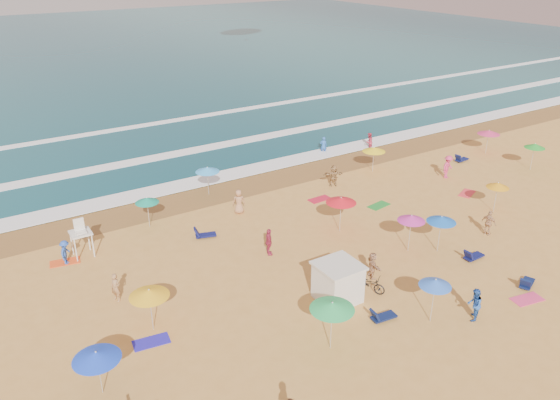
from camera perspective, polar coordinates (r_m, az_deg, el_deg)
ground at (r=33.44m, az=6.67°, el=-5.68°), size 220.00×220.00×0.00m
ocean at (r=109.07m, az=-22.76°, el=14.00°), size 220.00×140.00×0.18m
wet_sand at (r=42.76m, az=-3.76°, el=1.50°), size 220.00×220.00×0.00m
surf_foam at (r=50.14m, az=-8.64°, el=4.94°), size 200.00×18.70×0.05m
cabana at (r=28.90m, az=6.06°, el=-8.63°), size 2.00×2.00×2.00m
cabana_roof at (r=28.34m, az=6.15°, el=-6.84°), size 2.20×2.20×0.12m
bicycle at (r=30.05m, az=9.27°, el=-8.58°), size 1.40×1.96×0.98m
lifeguard_stand at (r=34.68m, az=-20.02°, el=-3.97°), size 1.20×1.20×2.10m
beach_umbrellas at (r=31.00m, az=2.20°, el=-3.66°), size 58.02×29.29×0.77m
loungers at (r=33.07m, az=14.67°, el=-6.43°), size 50.45×23.86×0.34m
towels at (r=31.29m, az=11.80°, el=-8.37°), size 43.16×24.71×0.03m
beachgoers at (r=35.32m, az=2.02°, el=-2.26°), size 40.56×26.58×2.14m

